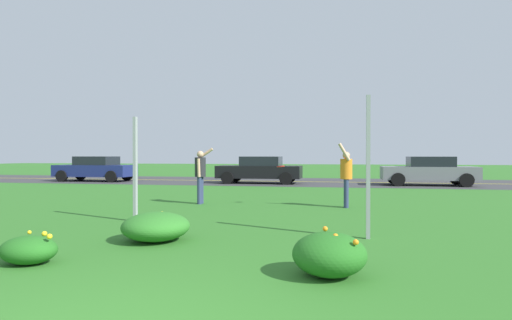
{
  "coord_description": "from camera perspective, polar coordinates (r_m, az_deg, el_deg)",
  "views": [
    {
      "loc": [
        1.94,
        -2.78,
        1.5
      ],
      "look_at": [
        -0.54,
        9.7,
        1.37
      ],
      "focal_mm": 29.71,
      "sensor_mm": 36.0,
      "label": 1
    }
  ],
  "objects": [
    {
      "name": "person_catcher_orange_shirt",
      "position": [
        12.48,
        12.04,
        -1.85
      ],
      "size": [
        0.41,
        0.49,
        1.86
      ],
      "color": "orange",
      "rests_on": "ground"
    },
    {
      "name": "daylily_clump_mid_center",
      "position": [
        6.76,
        -28.28,
        -10.6
      ],
      "size": [
        0.8,
        0.66,
        0.44
      ],
      "color": "#23661E",
      "rests_on": "ground"
    },
    {
      "name": "sign_post_near_path",
      "position": [
        10.02,
        -15.95,
        -1.19
      ],
      "size": [
        0.07,
        0.1,
        2.38
      ],
      "color": "#93969B",
      "rests_on": "ground"
    },
    {
      "name": "ground_plane",
      "position": [
        13.76,
        3.06,
        -5.66
      ],
      "size": [
        120.0,
        120.0,
        0.0
      ],
      "primitive_type": "plane",
      "color": "#2D6B23"
    },
    {
      "name": "frisbee_red",
      "position": [
        12.8,
        3.35,
        -0.88
      ],
      "size": [
        0.25,
        0.24,
        0.07
      ],
      "color": "red"
    },
    {
      "name": "daylily_clump_front_center",
      "position": [
        5.46,
        9.85,
        -12.39
      ],
      "size": [
        0.92,
        0.96,
        0.6
      ],
      "color": "#23661E",
      "rests_on": "ground"
    },
    {
      "name": "person_thrower_dark_shirt",
      "position": [
        13.25,
        -7.49,
        -1.61
      ],
      "size": [
        0.53,
        0.49,
        1.75
      ],
      "color": "#232328",
      "rests_on": "ground"
    },
    {
      "name": "highway_strip",
      "position": [
        24.41,
        6.66,
        -2.92
      ],
      "size": [
        120.0,
        8.18,
        0.01
      ],
      "primitive_type": "cube",
      "color": "#38383A",
      "rests_on": "ground"
    },
    {
      "name": "sign_post_by_roadside",
      "position": [
        7.88,
        14.87,
        -0.92
      ],
      "size": [
        0.07,
        0.1,
        2.59
      ],
      "color": "#93969B",
      "rests_on": "ground"
    },
    {
      "name": "car_black_center_right",
      "position": [
        22.86,
        0.52,
        -1.31
      ],
      "size": [
        4.5,
        2.0,
        1.45
      ],
      "color": "black",
      "rests_on": "ground"
    },
    {
      "name": "daylily_clump_mid_left",
      "position": [
        7.74,
        -13.34,
        -8.71
      ],
      "size": [
        1.18,
        1.24,
        0.5
      ],
      "color": "#2D7526",
      "rests_on": "ground"
    },
    {
      "name": "car_gray_center_left",
      "position": [
        22.88,
        22.21,
        -1.35
      ],
      "size": [
        4.5,
        2.0,
        1.45
      ],
      "color": "slate",
      "rests_on": "ground"
    },
    {
      "name": "highway_center_stripe",
      "position": [
        24.41,
        6.66,
        -2.91
      ],
      "size": [
        120.0,
        0.16,
        0.0
      ],
      "primitive_type": "cube",
      "color": "yellow",
      "rests_on": "ground"
    },
    {
      "name": "car_navy_rightmost",
      "position": [
        26.49,
        -20.79,
        -1.08
      ],
      "size": [
        4.5,
        2.0,
        1.45
      ],
      "color": "navy",
      "rests_on": "ground"
    }
  ]
}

